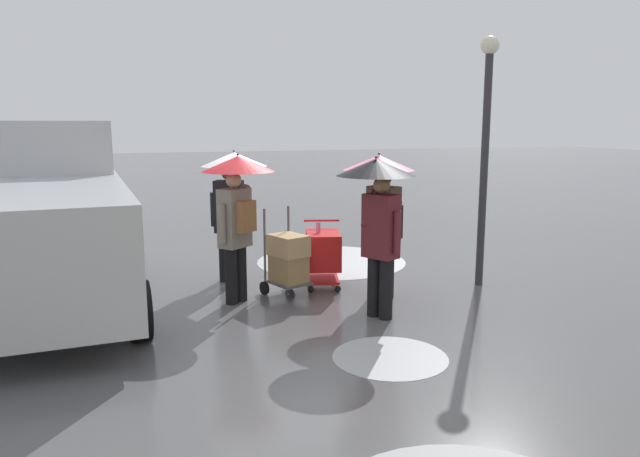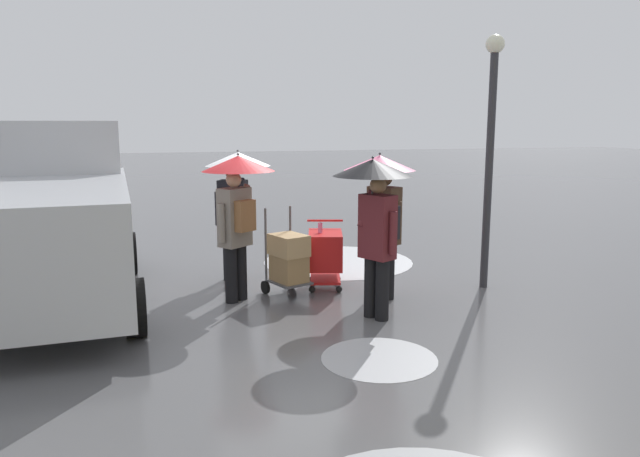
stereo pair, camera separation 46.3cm
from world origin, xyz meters
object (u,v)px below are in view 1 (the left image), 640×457
object	(u,v)px
pedestrian_far_side	(381,191)
cargo_van_parked_right	(51,224)
shopping_cart_vendor	(323,252)
pedestrian_white_side	(379,201)
pedestrian_pink_side	(237,194)
pedestrian_black_side	(232,185)
street_lamp	(486,136)
hand_dolly_boxes	(288,259)

from	to	relation	value
pedestrian_far_side	cargo_van_parked_right	bearing A→B (deg)	-13.19
shopping_cart_vendor	pedestrian_white_side	size ratio (longest dim) A/B	0.49
cargo_van_parked_right	pedestrian_white_side	world-z (taller)	cargo_van_parked_right
pedestrian_pink_side	pedestrian_black_side	xyz separation A→B (m)	(-0.14, -1.12, 0.01)
shopping_cart_vendor	street_lamp	distance (m)	3.09
pedestrian_black_side	pedestrian_far_side	world-z (taller)	same
pedestrian_white_side	pedestrian_pink_side	bearing A→B (deg)	-38.21
cargo_van_parked_right	pedestrian_pink_side	xyz separation A→B (m)	(-2.51, 0.66, 0.39)
pedestrian_black_side	street_lamp	size ratio (longest dim) A/B	0.56
hand_dolly_boxes	pedestrian_black_side	size ratio (longest dim) A/B	0.61
hand_dolly_boxes	pedestrian_pink_side	bearing A→B (deg)	2.56
shopping_cart_vendor	street_lamp	size ratio (longest dim) A/B	0.27
hand_dolly_boxes	pedestrian_pink_side	distance (m)	1.25
cargo_van_parked_right	pedestrian_black_side	bearing A→B (deg)	-170.02
shopping_cart_vendor	pedestrian_pink_side	bearing A→B (deg)	13.21
shopping_cart_vendor	pedestrian_far_side	distance (m)	1.41
pedestrian_black_side	street_lamp	distance (m)	4.05
shopping_cart_vendor	pedestrian_far_side	bearing A→B (deg)	130.69
pedestrian_pink_side	pedestrian_white_side	size ratio (longest dim) A/B	1.00
street_lamp	cargo_van_parked_right	bearing A→B (deg)	-9.00
cargo_van_parked_right	pedestrian_white_side	xyz separation A→B (m)	(-4.12, 1.93, 0.39)
shopping_cart_vendor	pedestrian_black_side	xyz separation A→B (m)	(1.27, -0.79, 1.02)
pedestrian_black_side	street_lamp	world-z (taller)	street_lamp
shopping_cart_vendor	pedestrian_white_side	bearing A→B (deg)	97.35
street_lamp	shopping_cart_vendor	bearing A→B (deg)	-15.59
pedestrian_pink_side	shopping_cart_vendor	bearing A→B (deg)	-166.79
pedestrian_far_side	street_lamp	bearing A→B (deg)	-178.00
cargo_van_parked_right	shopping_cart_vendor	distance (m)	3.98
shopping_cart_vendor	hand_dolly_boxes	size ratio (longest dim) A/B	0.79
hand_dolly_boxes	shopping_cart_vendor	bearing A→B (deg)	-155.72
shopping_cart_vendor	hand_dolly_boxes	distance (m)	0.72
pedestrian_far_side	street_lamp	distance (m)	1.95
hand_dolly_boxes	pedestrian_far_side	bearing A→B (deg)	161.19
hand_dolly_boxes	pedestrian_black_side	world-z (taller)	pedestrian_black_side
shopping_cart_vendor	pedestrian_far_side	size ratio (longest dim) A/B	0.49
pedestrian_pink_side	street_lamp	world-z (taller)	street_lamp
hand_dolly_boxes	street_lamp	xyz separation A→B (m)	(-3.08, 0.38, 1.81)
pedestrian_pink_side	pedestrian_white_side	bearing A→B (deg)	141.79
pedestrian_black_side	pedestrian_white_side	xyz separation A→B (m)	(-1.48, 2.40, -0.01)
pedestrian_white_side	cargo_van_parked_right	bearing A→B (deg)	-25.10
cargo_van_parked_right	pedestrian_pink_side	bearing A→B (deg)	165.27
pedestrian_black_side	pedestrian_white_side	world-z (taller)	same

